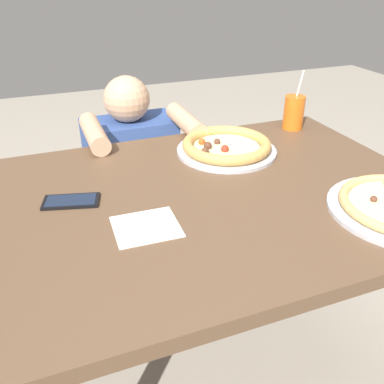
% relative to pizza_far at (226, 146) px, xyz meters
% --- Properties ---
extents(ground_plane, '(8.00, 8.00, 0.00)m').
position_rel_pizza_far_xyz_m(ground_plane, '(-0.16, -0.24, -0.77)').
color(ground_plane, '#9E9384').
extents(dining_table, '(1.30, 0.92, 0.75)m').
position_rel_pizza_far_xyz_m(dining_table, '(-0.16, -0.24, -0.13)').
color(dining_table, brown).
rests_on(dining_table, ground).
extents(pizza_far, '(0.34, 0.34, 0.05)m').
position_rel_pizza_far_xyz_m(pizza_far, '(0.00, 0.00, 0.00)').
color(pizza_far, '#B7B7BC').
rests_on(pizza_far, dining_table).
extents(drink_cup_colored, '(0.08, 0.08, 0.23)m').
position_rel_pizza_far_xyz_m(drink_cup_colored, '(0.34, 0.12, 0.04)').
color(drink_cup_colored, orange).
rests_on(drink_cup_colored, dining_table).
extents(paper_napkin, '(0.16, 0.15, 0.00)m').
position_rel_pizza_far_xyz_m(paper_napkin, '(-0.38, -0.35, -0.02)').
color(paper_napkin, white).
rests_on(paper_napkin, dining_table).
extents(cell_phone, '(0.16, 0.11, 0.01)m').
position_rel_pizza_far_xyz_m(cell_phone, '(-0.54, -0.16, -0.02)').
color(cell_phone, black).
rests_on(cell_phone, dining_table).
extents(diner_seated, '(0.42, 0.53, 0.92)m').
position_rel_pizza_far_xyz_m(diner_seated, '(-0.23, 0.48, -0.36)').
color(diner_seated, '#333847').
rests_on(diner_seated, ground).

